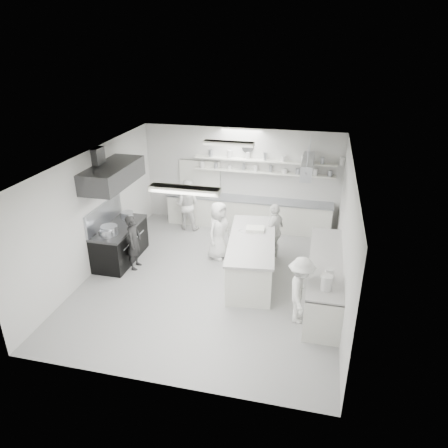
% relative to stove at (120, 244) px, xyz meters
% --- Properties ---
extents(floor, '(6.00, 7.00, 0.02)m').
position_rel_stove_xyz_m(floor, '(2.60, -0.40, -0.46)').
color(floor, '#979797').
rests_on(floor, ground).
extents(ceiling, '(6.00, 7.00, 0.02)m').
position_rel_stove_xyz_m(ceiling, '(2.60, -0.40, 2.56)').
color(ceiling, white).
rests_on(ceiling, wall_back).
extents(wall_back, '(6.00, 0.04, 3.00)m').
position_rel_stove_xyz_m(wall_back, '(2.60, 3.10, 1.05)').
color(wall_back, beige).
rests_on(wall_back, floor).
extents(wall_front, '(6.00, 0.04, 3.00)m').
position_rel_stove_xyz_m(wall_front, '(2.60, -3.90, 1.05)').
color(wall_front, beige).
rests_on(wall_front, floor).
extents(wall_left, '(0.04, 7.00, 3.00)m').
position_rel_stove_xyz_m(wall_left, '(-0.40, -0.40, 1.05)').
color(wall_left, beige).
rests_on(wall_left, floor).
extents(wall_right, '(0.04, 7.00, 3.00)m').
position_rel_stove_xyz_m(wall_right, '(5.60, -0.40, 1.05)').
color(wall_right, beige).
rests_on(wall_right, floor).
extents(stove, '(0.80, 1.80, 0.90)m').
position_rel_stove_xyz_m(stove, '(0.00, 0.00, 0.00)').
color(stove, black).
rests_on(stove, floor).
extents(exhaust_hood, '(0.85, 2.00, 0.50)m').
position_rel_stove_xyz_m(exhaust_hood, '(0.00, -0.00, 1.90)').
color(exhaust_hood, '#3A3A3C').
rests_on(exhaust_hood, wall_left).
extents(back_counter, '(5.00, 0.60, 0.92)m').
position_rel_stove_xyz_m(back_counter, '(2.90, 2.80, 0.01)').
color(back_counter, silver).
rests_on(back_counter, floor).
extents(shelf_lower, '(4.20, 0.26, 0.04)m').
position_rel_stove_xyz_m(shelf_lower, '(3.30, 2.97, 1.30)').
color(shelf_lower, silver).
rests_on(shelf_lower, wall_back).
extents(shelf_upper, '(4.20, 0.26, 0.04)m').
position_rel_stove_xyz_m(shelf_upper, '(3.30, 2.97, 1.65)').
color(shelf_upper, silver).
rests_on(shelf_upper, wall_back).
extents(pass_through_window, '(1.30, 0.04, 1.00)m').
position_rel_stove_xyz_m(pass_through_window, '(1.30, 3.08, 1.00)').
color(pass_through_window, black).
rests_on(pass_through_window, wall_back).
extents(wall_clock, '(0.32, 0.05, 0.32)m').
position_rel_stove_xyz_m(wall_clock, '(2.80, 3.06, 2.00)').
color(wall_clock, white).
rests_on(wall_clock, wall_back).
extents(right_counter, '(0.74, 3.30, 0.94)m').
position_rel_stove_xyz_m(right_counter, '(5.25, -0.60, 0.02)').
color(right_counter, silver).
rests_on(right_counter, floor).
extents(pot_rack, '(0.30, 1.60, 0.40)m').
position_rel_stove_xyz_m(pot_rack, '(4.60, 2.00, 1.85)').
color(pot_rack, '#A3A7B0').
rests_on(pot_rack, ceiling).
extents(light_fixture_front, '(1.30, 0.25, 0.10)m').
position_rel_stove_xyz_m(light_fixture_front, '(2.60, -2.20, 2.49)').
color(light_fixture_front, silver).
rests_on(light_fixture_front, ceiling).
extents(light_fixture_rear, '(1.30, 0.25, 0.10)m').
position_rel_stove_xyz_m(light_fixture_rear, '(2.60, 1.40, 2.49)').
color(light_fixture_rear, silver).
rests_on(light_fixture_rear, ceiling).
extents(prep_island, '(1.30, 2.78, 0.99)m').
position_rel_stove_xyz_m(prep_island, '(3.50, -0.07, 0.04)').
color(prep_island, silver).
rests_on(prep_island, floor).
extents(stove_pot, '(0.41, 0.41, 0.27)m').
position_rel_stove_xyz_m(stove_pot, '(0.00, -0.47, 0.59)').
color(stove_pot, '#A3A7B0').
rests_on(stove_pot, stove).
extents(cook_stove, '(0.36, 0.54, 1.43)m').
position_rel_stove_xyz_m(cook_stove, '(0.55, -0.31, 0.27)').
color(cook_stove, black).
rests_on(cook_stove, floor).
extents(cook_back, '(0.76, 0.60, 1.56)m').
position_rel_stove_xyz_m(cook_back, '(1.11, 2.30, 0.33)').
color(cook_back, white).
rests_on(cook_back, floor).
extents(cook_island_left, '(0.77, 0.90, 1.57)m').
position_rel_stove_xyz_m(cook_island_left, '(2.49, 0.72, 0.33)').
color(cook_island_left, white).
rests_on(cook_island_left, floor).
extents(cook_island_right, '(0.66, 0.98, 1.55)m').
position_rel_stove_xyz_m(cook_island_right, '(3.92, 1.01, 0.32)').
color(cook_island_right, white).
rests_on(cook_island_right, floor).
extents(cook_right, '(0.57, 0.96, 1.46)m').
position_rel_stove_xyz_m(cook_right, '(4.77, -1.56, 0.28)').
color(cook_right, white).
rests_on(cook_right, floor).
extents(bowl_island_a, '(0.29, 0.29, 0.06)m').
position_rel_stove_xyz_m(bowl_island_a, '(3.23, 0.31, 0.57)').
color(bowl_island_a, '#A3A7B0').
rests_on(bowl_island_a, prep_island).
extents(bowl_island_b, '(0.23, 0.23, 0.06)m').
position_rel_stove_xyz_m(bowl_island_b, '(3.45, 0.26, 0.57)').
color(bowl_island_b, silver).
rests_on(bowl_island_b, prep_island).
extents(bowl_right, '(0.32, 0.32, 0.06)m').
position_rel_stove_xyz_m(bowl_right, '(5.27, -1.34, 0.52)').
color(bowl_right, silver).
rests_on(bowl_right, right_counter).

